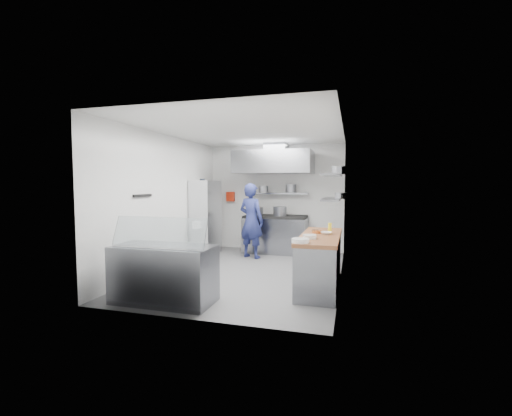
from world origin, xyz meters
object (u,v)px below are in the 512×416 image
(wire_rack, at_px, (206,218))
(gas_range, at_px, (275,235))
(chef, at_px, (251,221))
(display_case, at_px, (164,274))

(wire_rack, bearing_deg, gas_range, 23.34)
(chef, bearing_deg, gas_range, -99.50)
(wire_rack, bearing_deg, display_case, -76.14)
(gas_range, height_order, chef, chef)
(gas_range, distance_m, display_case, 4.18)
(chef, height_order, display_case, chef)
(gas_range, xyz_separation_m, display_case, (-0.79, -4.10, -0.03))
(chef, xyz_separation_m, wire_rack, (-1.21, 0.07, 0.03))
(gas_range, bearing_deg, chef, -118.83)
(gas_range, bearing_deg, display_case, -100.93)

